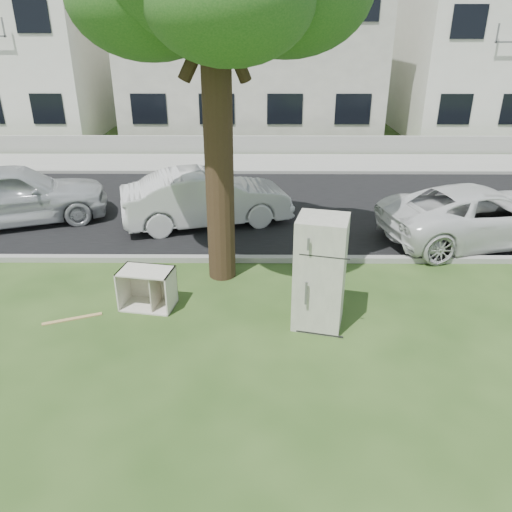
{
  "coord_description": "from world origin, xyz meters",
  "views": [
    {
      "loc": [
        0.35,
        -7.31,
        4.63
      ],
      "look_at": [
        0.29,
        0.6,
        0.98
      ],
      "focal_mm": 35.0,
      "sensor_mm": 36.0,
      "label": 1
    }
  ],
  "objects_px": {
    "fridge": "(320,273)",
    "car_center": "(207,198)",
    "car_right": "(481,215)",
    "car_left": "(13,194)",
    "cabinet": "(147,288)"
  },
  "relations": [
    {
      "from": "cabinet",
      "to": "car_left",
      "type": "xyz_separation_m",
      "value": [
        -4.23,
        4.21,
        0.41
      ]
    },
    {
      "from": "fridge",
      "to": "cabinet",
      "type": "distance_m",
      "value": 3.11
    },
    {
      "from": "cabinet",
      "to": "car_center",
      "type": "xyz_separation_m",
      "value": [
        0.68,
        4.18,
        0.33
      ]
    },
    {
      "from": "fridge",
      "to": "cabinet",
      "type": "xyz_separation_m",
      "value": [
        -3.0,
        0.54,
        -0.6
      ]
    },
    {
      "from": "fridge",
      "to": "car_center",
      "type": "bearing_deg",
      "value": 130.14
    },
    {
      "from": "cabinet",
      "to": "car_right",
      "type": "xyz_separation_m",
      "value": [
        7.17,
        3.1,
        0.29
      ]
    },
    {
      "from": "cabinet",
      "to": "car_center",
      "type": "bearing_deg",
      "value": 90.77
    },
    {
      "from": "car_center",
      "to": "car_left",
      "type": "bearing_deg",
      "value": 73.54
    },
    {
      "from": "car_right",
      "to": "car_left",
      "type": "distance_m",
      "value": 11.46
    },
    {
      "from": "car_center",
      "to": "car_left",
      "type": "relative_size",
      "value": 0.93
    },
    {
      "from": "car_right",
      "to": "car_left",
      "type": "height_order",
      "value": "car_left"
    },
    {
      "from": "fridge",
      "to": "car_center",
      "type": "relative_size",
      "value": 0.46
    },
    {
      "from": "fridge",
      "to": "car_left",
      "type": "relative_size",
      "value": 0.42
    },
    {
      "from": "fridge",
      "to": "car_right",
      "type": "xyz_separation_m",
      "value": [
        4.17,
        3.64,
        -0.31
      ]
    },
    {
      "from": "car_right",
      "to": "car_left",
      "type": "bearing_deg",
      "value": 71.66
    }
  ]
}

